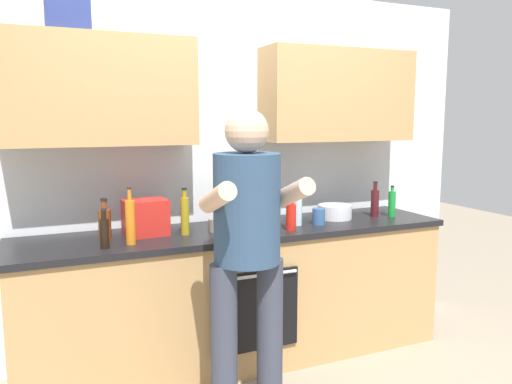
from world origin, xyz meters
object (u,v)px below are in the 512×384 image
Objects in this scene: bottle_vinegar at (105,223)px; bottle_hotsauce at (291,215)px; bottle_juice at (130,221)px; potted_herb at (230,202)px; bottle_soda at (392,203)px; mixing_bowl at (335,212)px; bottle_wine at (375,202)px; person_standing at (247,243)px; bottle_soy at (104,232)px; cup_stoneware at (215,225)px; bottle_water at (298,208)px; cup_tea at (319,216)px; grocery_bag_crisps at (146,218)px; bottle_oil at (185,215)px.

bottle_hotsauce is at bearing -12.24° from bottle_vinegar.
bottle_juice reaches higher than potted_herb.
bottle_vinegar reaches higher than bottle_soda.
bottle_wine is at bearing -8.20° from mixing_bowl.
person_standing reaches higher than bottle_vinegar.
bottle_vinegar is 1.08× the size of bottle_soy.
bottle_hotsauce is 1.13× the size of bottle_soy.
cup_stoneware is at bearing 161.49° from bottle_hotsauce.
bottle_hotsauce is 0.52m from mixing_bowl.
bottle_water is 1.19× the size of bottle_soy.
bottle_hotsauce is at bearing 0.05° from bottle_soy.
person_standing is 5.07× the size of bottle_juice.
bottle_wine is at bearing 27.85° from person_standing.
bottle_soda is 2.05m from bottle_soy.
bottle_vinegar is 0.82m from potted_herb.
bottle_vinegar is 1.39m from cup_tea.
bottle_wine is 1.66m from grocery_bag_crisps.
bottle_wine is at bearing 4.45° from bottle_water.
bottle_soy reaches higher than grocery_bag_crisps.
bottle_wine is at bearing -5.39° from potted_herb.
bottle_soy is 0.36m from grocery_bag_crisps.
bottle_oil is 1.44m from bottle_wine.
grocery_bag_crisps is at bearing 159.25° from bottle_oil.
bottle_vinegar is at bearing 174.18° from bottle_water.
cup_tea is 0.61m from potted_herb.
bottle_water is at bearing -2.22° from bottle_oil.
cup_tea is 1.15m from grocery_bag_crisps.
grocery_bag_crisps is at bearing 175.96° from bottle_soda.
person_standing is 5.67× the size of bottle_oil.
bottle_oil is 1.14× the size of grocery_bag_crisps.
bottle_juice is 1.13× the size of potted_herb.
bottle_soda reaches higher than mixing_bowl.
bottle_water is 0.37m from mixing_bowl.
person_standing is 0.83m from grocery_bag_crisps.
grocery_bag_crisps is at bearing 169.49° from cup_stoneware.
bottle_wine is 1.01× the size of grocery_bag_crisps.
mixing_bowl is at bearing 3.71° from cup_stoneware.
bottle_soy is 1.42m from cup_tea.
bottle_juice reaches higher than cup_stoneware.
bottle_water is at bearing -3.68° from cup_stoneware.
bottle_oil is at bearing 175.96° from cup_tea.
bottle_hotsauce reaches higher than mixing_bowl.
cup_stoneware is at bearing 178.01° from bottle_soda.
bottle_wine is at bearing 0.88° from bottle_oil.
bottle_oil is 3.59× the size of cup_stoneware.
bottle_soda is at bearing -4.04° from grocery_bag_crisps.
bottle_oil is 0.24m from grocery_bag_crisps.
bottle_oil is 0.52m from bottle_soy.
bottle_juice is 1.34× the size of mixing_bowl.
grocery_bag_crisps is at bearing 173.41° from bottle_water.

